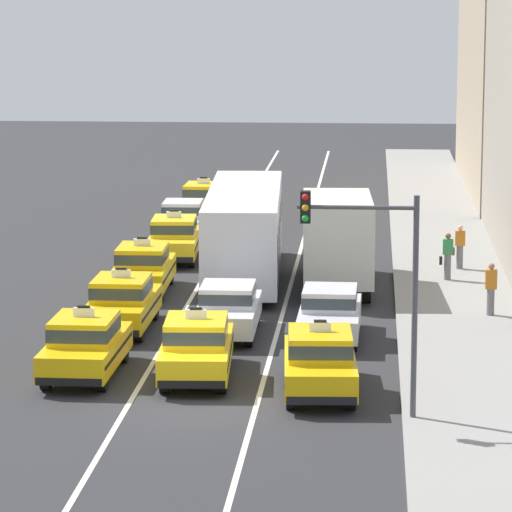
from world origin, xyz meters
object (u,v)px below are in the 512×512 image
taxi_left_third (143,268)px  taxi_left_fourth (174,238)px  box_truck_right_third (337,238)px  bus_center_third (244,229)px  sedan_center_second (228,308)px  taxi_left_second (122,302)px  pedestrian_near_crosswalk (460,247)px  traffic_light_pole (374,266)px  taxi_center_nearest (196,346)px  sedan_left_fifth (183,218)px  taxi_left_sixth (204,201)px  pedestrian_by_storefront (491,289)px  taxi_left_nearest (85,344)px  sedan_right_second (330,312)px  pedestrian_mid_block (447,256)px  taxi_right_nearest (320,360)px

taxi_left_third → taxi_left_fourth: bearing=87.8°
taxi_left_third → box_truck_right_third: box_truck_right_third is taller
bus_center_third → sedan_center_second: bearing=-88.3°
box_truck_right_third → taxi_left_second: bearing=-132.1°
taxi_left_second → pedestrian_near_crosswalk: (10.71, 10.36, 0.08)m
sedan_center_second → traffic_light_pole: (4.33, -8.89, 2.97)m
taxi_left_fourth → taxi_center_nearest: size_ratio=1.00×
sedan_left_fifth → taxi_left_sixth: bearing=86.4°
sedan_center_second → pedestrian_by_storefront: (7.99, 2.83, 0.14)m
taxi_left_nearest → traffic_light_pole: bearing=-26.2°
sedan_right_second → pedestrian_by_storefront: (4.94, 3.17, 0.14)m
traffic_light_pole → taxi_left_third: bearing=117.5°
pedestrian_mid_block → taxi_left_second: bearing=-141.2°
taxi_left_third → taxi_center_nearest: same height
sedan_center_second → pedestrian_by_storefront: pedestrian_by_storefront is taller
sedan_center_second → taxi_right_nearest: bearing=-65.1°
taxi_left_second → bus_center_third: (3.00, 8.49, 0.94)m
taxi_left_second → sedan_left_fifth: bearing=90.9°
bus_center_third → taxi_left_sixth: bearing=102.2°
taxi_left_nearest → bus_center_third: 14.39m
pedestrian_near_crosswalk → box_truck_right_third: bearing=-142.5°
taxi_left_sixth → sedan_right_second: size_ratio=1.06×
sedan_right_second → taxi_left_nearest: bearing=-143.3°
taxi_left_fourth → traffic_light_pole: traffic_light_pole is taller
sedan_left_fifth → sedan_right_second: (6.59, -17.91, 0.00)m
pedestrian_by_storefront → traffic_light_pole: bearing=-107.3°
taxi_left_second → taxi_left_fourth: 12.06m
bus_center_third → sedan_right_second: size_ratio=2.62×
box_truck_right_third → pedestrian_near_crosswalk: 5.59m
sedan_right_second → box_truck_right_third: (0.00, 7.76, 0.93)m
taxi_center_nearest → bus_center_third: size_ratio=0.41×
taxi_left_nearest → taxi_left_second: same height
taxi_left_fourth → pedestrian_near_crosswalk: 10.82m
taxi_left_sixth → taxi_center_nearest: size_ratio=0.99×
taxi_left_nearest → pedestrian_near_crosswalk: (10.79, 15.90, 0.08)m
taxi_left_sixth → traffic_light_pole: bearing=-76.5°
taxi_left_fourth → box_truck_right_third: bearing=-38.8°
taxi_right_nearest → pedestrian_mid_block: size_ratio=2.81×
sedan_left_fifth → taxi_center_nearest: size_ratio=0.93×
taxi_center_nearest → bus_center_third: 14.07m
traffic_light_pole → pedestrian_mid_block: bearing=81.6°
sedan_center_second → pedestrian_mid_block: bearing=51.3°
sedan_center_second → bus_center_third: (-0.27, 8.91, 0.97)m
taxi_left_sixth → pedestrian_by_storefront: size_ratio=2.77×
sedan_center_second → taxi_right_nearest: taxi_right_nearest is taller
sedan_right_second → taxi_left_fourth: bearing=116.1°
taxi_left_sixth → taxi_left_third: bearing=-90.9°
taxi_left_fourth → sedan_left_fifth: taxi_left_fourth is taller
pedestrian_near_crosswalk → taxi_right_nearest: bearing=-104.6°
pedestrian_near_crosswalk → bus_center_third: bearing=-166.4°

